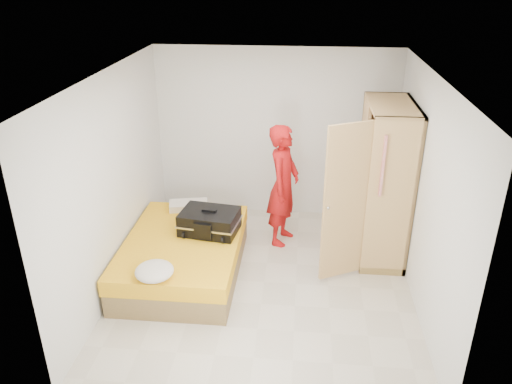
# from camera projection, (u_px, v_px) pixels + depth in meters

# --- Properties ---
(room) EXTENTS (4.00, 4.02, 2.60)m
(room) POSITION_uv_depth(u_px,v_px,m) (265.00, 188.00, 5.75)
(room) COLOR beige
(room) RESTS_ON ground
(bed) EXTENTS (1.42, 2.02, 0.50)m
(bed) POSITION_uv_depth(u_px,v_px,m) (184.00, 256.00, 6.39)
(bed) COLOR brown
(bed) RESTS_ON ground
(wardrobe) EXTENTS (1.11, 1.45, 2.10)m
(wardrobe) POSITION_uv_depth(u_px,v_px,m) (381.00, 187.00, 6.51)
(wardrobe) COLOR tan
(wardrobe) RESTS_ON ground
(person) EXTENTS (0.57, 0.72, 1.73)m
(person) POSITION_uv_depth(u_px,v_px,m) (283.00, 185.00, 6.89)
(person) COLOR red
(person) RESTS_ON ground
(suitcase) EXTENTS (0.80, 0.64, 0.32)m
(suitcase) POSITION_uv_depth(u_px,v_px,m) (210.00, 222.00, 6.40)
(suitcase) COLOR black
(suitcase) RESTS_ON bed
(round_cushion) EXTENTS (0.43, 0.43, 0.16)m
(round_cushion) POSITION_uv_depth(u_px,v_px,m) (154.00, 271.00, 5.48)
(round_cushion) COLOR silver
(round_cushion) RESTS_ON bed
(pillow) EXTENTS (0.58, 0.38, 0.10)m
(pillow) POSITION_uv_depth(u_px,v_px,m) (188.00, 205.00, 7.04)
(pillow) COLOR silver
(pillow) RESTS_ON bed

